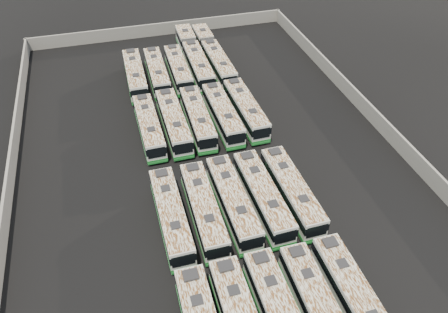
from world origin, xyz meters
TOP-DOWN VIEW (x-y plane):
  - ground at (0.00, 0.00)m, footprint 140.00×140.00m
  - perimeter_wall at (0.00, 0.00)m, footprint 45.20×73.20m
  - bus_front_right at (3.16, -21.57)m, footprint 2.54×11.47m
  - bus_front_far_right at (6.44, -21.48)m, footprint 2.47×11.48m
  - bus_midfront_far_left at (-6.36, -8.44)m, footprint 2.50×11.58m
  - bus_midfront_left at (-3.10, -8.47)m, footprint 2.58×11.64m
  - bus_midfront_center at (0.02, -8.29)m, footprint 2.65×11.77m
  - bus_midfront_right at (3.18, -8.38)m, footprint 2.75×11.88m
  - bus_midfront_far_right at (6.32, -8.54)m, footprint 2.67×11.80m
  - bus_midback_far_left at (-6.25, 6.93)m, footprint 2.53×11.40m
  - bus_midback_left at (-3.14, 6.98)m, footprint 2.57×11.87m
  - bus_midback_center at (-0.03, 7.01)m, footprint 2.70×11.65m
  - bus_midback_right at (3.27, 6.98)m, footprint 2.59×11.69m
  - bus_midback_far_right at (6.45, 7.18)m, footprint 2.72×11.82m
  - bus_back_far_left at (-6.31, 20.10)m, footprint 2.70×11.82m
  - bus_back_left at (-3.10, 20.11)m, footprint 2.63×11.49m
  - bus_back_center at (0.11, 20.14)m, footprint 2.62×11.44m
  - bus_back_right at (3.24, 23.39)m, footprint 2.84×18.57m
  - bus_back_far_right at (6.30, 23.13)m, footprint 2.65×18.12m

SIDE VIEW (x-z plane):
  - ground at x=0.00m, z-range 0.00..0.00m
  - perimeter_wall at x=0.00m, z-range 0.00..2.20m
  - bus_midback_far_left at x=-6.25m, z-range 0.04..3.24m
  - bus_back_center at x=0.11m, z-range 0.04..3.25m
  - bus_back_left at x=-3.10m, z-range 0.04..3.26m
  - bus_front_right at x=3.16m, z-range 0.04..3.26m
  - bus_front_far_right at x=6.44m, z-range 0.04..3.27m
  - bus_midfront_far_left at x=-6.36m, z-range 0.04..3.30m
  - bus_midback_center at x=-0.03m, z-range 0.04..3.31m
  - bus_midfront_left at x=-3.10m, z-range 0.04..3.31m
  - bus_back_far_right at x=6.30m, z-range 0.03..3.32m
  - bus_midback_right at x=3.27m, z-range 0.04..3.32m
  - bus_midfront_center at x=0.02m, z-range 0.04..3.34m
  - bus_midfront_far_right at x=6.32m, z-range 0.04..3.35m
  - bus_midback_far_right at x=6.45m, z-range 0.04..3.36m
  - bus_back_far_left at x=-6.31m, z-range 0.04..3.36m
  - bus_midfront_right at x=3.18m, z-range 0.04..3.37m
  - bus_midback_left at x=-3.14m, z-range 0.04..3.38m
  - bus_back_right at x=3.24m, z-range 0.04..3.40m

